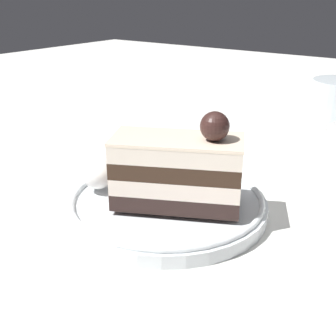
{
  "coord_description": "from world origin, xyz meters",
  "views": [
    {
      "loc": [
        -0.22,
        0.33,
        0.22
      ],
      "look_at": [
        0.02,
        -0.0,
        0.05
      ],
      "focal_mm": 46.03,
      "sensor_mm": 36.0,
      "label": 1
    }
  ],
  "objects_px": {
    "whipped_cream_dollop": "(98,174)",
    "fork": "(162,168)",
    "dessert_plate": "(168,202)",
    "cake_slice": "(182,171)"
  },
  "relations": [
    {
      "from": "whipped_cream_dollop",
      "to": "fork",
      "type": "height_order",
      "value": "whipped_cream_dollop"
    },
    {
      "from": "cake_slice",
      "to": "dessert_plate",
      "type": "bearing_deg",
      "value": -21.63
    },
    {
      "from": "fork",
      "to": "whipped_cream_dollop",
      "type": "bearing_deg",
      "value": 72.1
    },
    {
      "from": "cake_slice",
      "to": "fork",
      "type": "relative_size",
      "value": 1.24
    },
    {
      "from": "fork",
      "to": "cake_slice",
      "type": "bearing_deg",
      "value": 139.22
    },
    {
      "from": "dessert_plate",
      "to": "cake_slice",
      "type": "height_order",
      "value": "cake_slice"
    },
    {
      "from": "whipped_cream_dollop",
      "to": "fork",
      "type": "relative_size",
      "value": 0.3
    },
    {
      "from": "cake_slice",
      "to": "whipped_cream_dollop",
      "type": "xyz_separation_m",
      "value": [
        0.09,
        0.02,
        -0.02
      ]
    },
    {
      "from": "dessert_plate",
      "to": "fork",
      "type": "relative_size",
      "value": 1.89
    },
    {
      "from": "dessert_plate",
      "to": "fork",
      "type": "distance_m",
      "value": 0.07
    }
  ]
}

